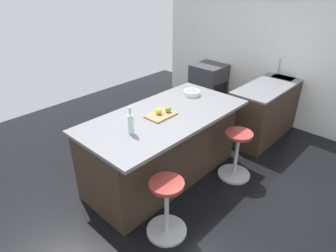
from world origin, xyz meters
name	(u,v)px	position (x,y,z in m)	size (l,w,h in m)	color
ground_plane	(173,183)	(0.00, 0.00, 0.00)	(7.08, 7.08, 0.00)	black
interior_partition_left	(281,41)	(-2.72, 0.00, 1.45)	(0.15, 4.89, 2.90)	silver
sink_cabinet	(274,104)	(-2.38, 0.23, 0.46)	(2.13, 0.60, 1.19)	#38281E
oven_range	(208,86)	(-2.37, -1.18, 0.44)	(0.60, 0.61, 0.88)	#38383D
kitchen_island	(163,146)	(-0.03, -0.21, 0.48)	(2.16, 1.08, 0.96)	#38281E
stool_by_window	(236,156)	(-0.71, 0.50, 0.32)	(0.44, 0.44, 0.68)	#B7B7BC
stool_middle	(167,209)	(0.65, 0.50, 0.32)	(0.44, 0.44, 0.68)	#B7B7BC
cutting_board	(161,115)	(0.03, -0.17, 0.97)	(0.36, 0.24, 0.02)	olive
apple_green	(168,109)	(-0.07, -0.15, 1.02)	(0.08, 0.08, 0.08)	#609E2D
apple_yellow	(159,111)	(0.05, -0.20, 1.02)	(0.08, 0.08, 0.08)	gold
water_bottle	(131,123)	(0.56, -0.11, 1.08)	(0.06, 0.06, 0.31)	silver
fruit_bowl	(192,93)	(-0.74, -0.32, 1.00)	(0.23, 0.23, 0.07)	silver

